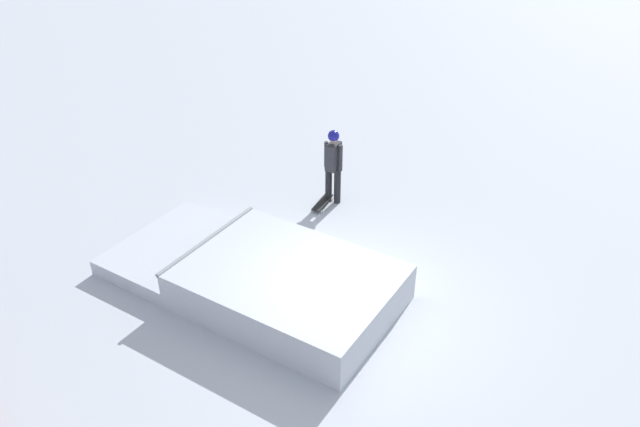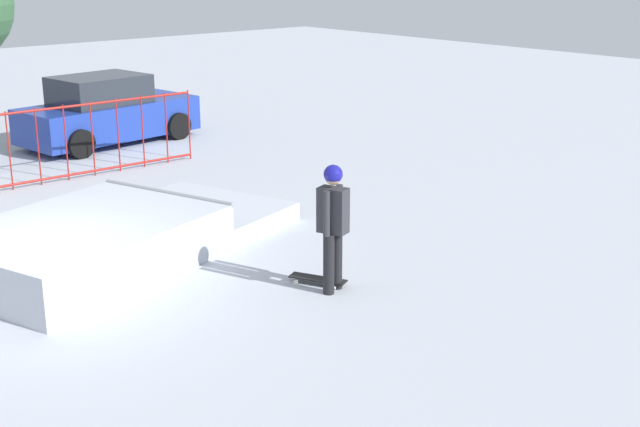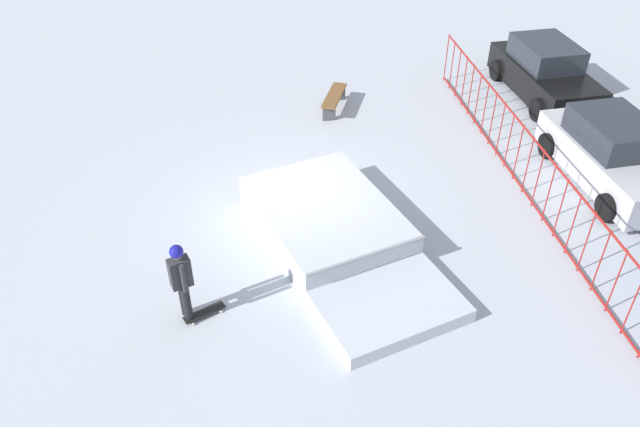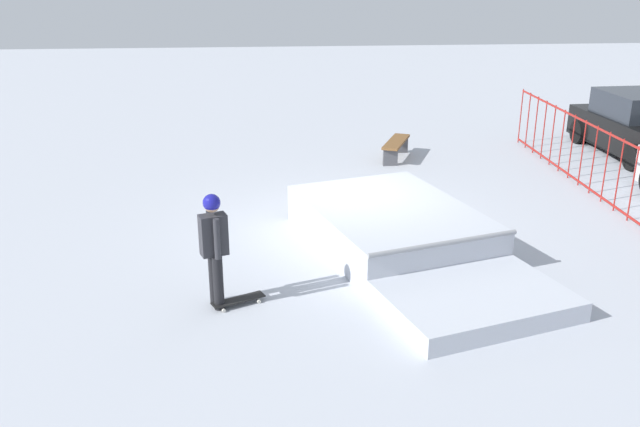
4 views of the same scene
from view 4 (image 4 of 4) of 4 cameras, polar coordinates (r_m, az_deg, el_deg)
ground_plane at (r=13.06m, az=2.20°, el=-0.91°), size 60.00×60.00×0.00m
skate_ramp at (r=11.73m, az=6.98°, el=-1.92°), size 5.92×4.03×0.74m
skater at (r=9.73m, az=-8.92°, el=-2.40°), size 0.42×0.43×1.73m
skateboard at (r=10.10m, az=-6.90°, el=-7.24°), size 0.52×0.81×0.09m
perimeter_fence at (r=14.55m, az=24.35°, el=2.69°), size 11.82×0.26×1.50m
park_bench at (r=17.50m, az=6.42°, el=5.72°), size 1.63×1.00×0.48m
parked_car_black at (r=19.57m, az=25.06°, el=6.60°), size 4.17×2.07×1.60m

